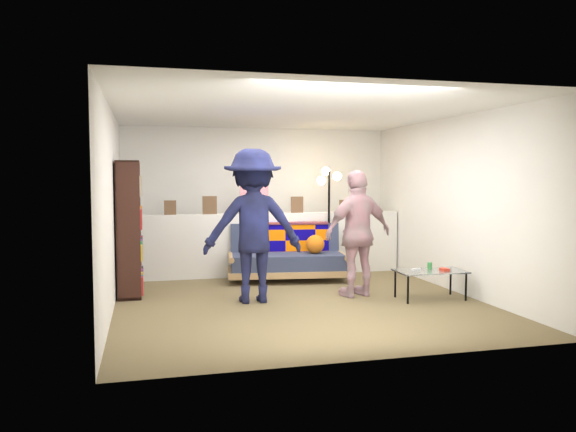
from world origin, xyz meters
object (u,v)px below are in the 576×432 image
object	(u,v)px
bookshelf	(129,233)
futon_sofa	(288,257)
floor_lamp	(328,199)
person_right	(358,233)
person_left	(253,226)
coffee_table	(431,272)

from	to	relation	value
bookshelf	futon_sofa	bearing A→B (deg)	12.19
bookshelf	floor_lamp	xyz separation A→B (m)	(3.07, 0.82, 0.40)
person_right	futon_sofa	bearing A→B (deg)	-78.88
floor_lamp	person_right	xyz separation A→B (m)	(-0.15, -1.69, -0.39)
futon_sofa	person_left	bearing A→B (deg)	-120.42
bookshelf	coffee_table	distance (m)	4.01
futon_sofa	coffee_table	bearing A→B (deg)	-50.54
person_left	person_right	xyz separation A→B (m)	(1.40, -0.03, -0.13)
bookshelf	person_left	size ratio (longest dim) A/B	0.93
bookshelf	floor_lamp	bearing A→B (deg)	14.91
coffee_table	person_left	bearing A→B (deg)	169.34
futon_sofa	bookshelf	world-z (taller)	bookshelf
futon_sofa	person_right	xyz separation A→B (m)	(0.61, -1.38, 0.48)
bookshelf	person_left	bearing A→B (deg)	-29.01
futon_sofa	coffee_table	size ratio (longest dim) A/B	2.10
coffee_table	person_right	distance (m)	1.06
futon_sofa	person_right	distance (m)	1.58
bookshelf	person_right	distance (m)	3.06
person_right	coffee_table	bearing A→B (deg)	142.21
bookshelf	floor_lamp	size ratio (longest dim) A/B	1.03
futon_sofa	floor_lamp	xyz separation A→B (m)	(0.76, 0.32, 0.87)
person_right	person_left	bearing A→B (deg)	-13.93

